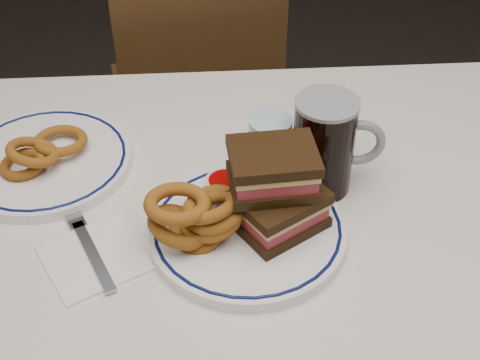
{
  "coord_description": "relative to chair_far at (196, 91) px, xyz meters",
  "views": [
    {
      "loc": [
        -0.01,
        -0.76,
        1.46
      ],
      "look_at": [
        0.04,
        -0.02,
        0.84
      ],
      "focal_mm": 50.0,
      "sensor_mm": 36.0,
      "label": 1
    }
  ],
  "objects": [
    {
      "name": "dining_table",
      "position": [
        0.02,
        -0.77,
        0.16
      ],
      "size": [
        1.27,
        0.87,
        0.75
      ],
      "color": "silver",
      "rests_on": "floor"
    },
    {
      "name": "far_plate",
      "position": [
        -0.25,
        -0.63,
        0.28
      ],
      "size": [
        0.29,
        0.29,
        0.02
      ],
      "color": "white",
      "rests_on": "dining_table"
    },
    {
      "name": "onion_rings_main",
      "position": [
        0.0,
        -0.83,
        0.32
      ],
      "size": [
        0.15,
        0.11,
        0.11
      ],
      "color": "#67360D",
      "rests_on": "main_plate"
    },
    {
      "name": "water_glass",
      "position": [
        0.12,
        -0.68,
        0.32
      ],
      "size": [
        0.07,
        0.07,
        0.11
      ],
      "primitive_type": "cylinder",
      "color": "#ABC7DC",
      "rests_on": "dining_table"
    },
    {
      "name": "beer_mug",
      "position": [
        0.21,
        -0.71,
        0.35
      ],
      "size": [
        0.15,
        0.1,
        0.16
      ],
      "color": "black",
      "rests_on": "dining_table"
    },
    {
      "name": "napkin_fork",
      "position": [
        -0.15,
        -0.85,
        0.27
      ],
      "size": [
        0.18,
        0.19,
        0.01
      ],
      "color": "white",
      "rests_on": "dining_table"
    },
    {
      "name": "reuben_sandwich",
      "position": [
        0.12,
        -0.81,
        0.35
      ],
      "size": [
        0.16,
        0.15,
        0.13
      ],
      "color": "black",
      "rests_on": "main_plate"
    },
    {
      "name": "chair_far",
      "position": [
        0.0,
        0.0,
        0.0
      ],
      "size": [
        0.48,
        0.48,
        0.89
      ],
      "color": "#402514",
      "rests_on": "floor"
    },
    {
      "name": "main_plate",
      "position": [
        0.08,
        -0.82,
        0.28
      ],
      "size": [
        0.3,
        0.3,
        0.02
      ],
      "color": "white",
      "rests_on": "dining_table"
    },
    {
      "name": "ketchup_ramekin",
      "position": [
        0.05,
        -0.75,
        0.3
      ],
      "size": [
        0.06,
        0.06,
        0.04
      ],
      "color": "silver",
      "rests_on": "main_plate"
    },
    {
      "name": "onion_rings_far",
      "position": [
        -0.25,
        -0.64,
        0.3
      ],
      "size": [
        0.14,
        0.13,
        0.06
      ],
      "color": "#67360D",
      "rests_on": "far_plate"
    }
  ]
}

